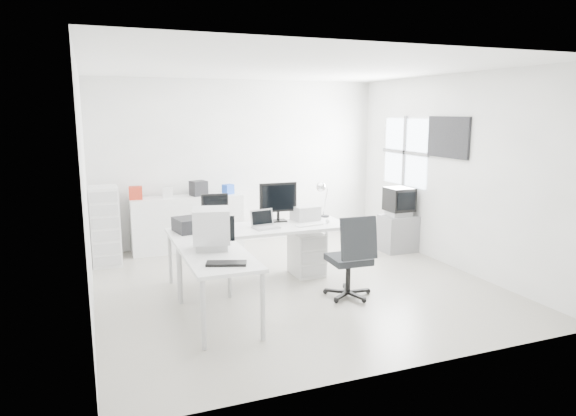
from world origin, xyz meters
name	(u,v)px	position (x,y,z in m)	size (l,w,h in m)	color
floor	(293,284)	(0.00, 0.00, 0.00)	(5.00, 5.00, 0.01)	beige
ceiling	(294,68)	(0.00, 0.00, 2.80)	(5.00, 5.00, 0.01)	white
back_wall	(240,162)	(0.00, 2.50, 1.40)	(5.00, 0.02, 2.80)	white
left_wall	(85,191)	(-2.50, 0.00, 1.40)	(0.02, 5.00, 2.80)	white
right_wall	(452,172)	(2.50, 0.00, 1.40)	(0.02, 5.00, 2.80)	white
window	(405,152)	(2.48, 1.20, 1.60)	(0.02, 1.20, 1.10)	white
wall_picture	(448,137)	(2.47, 0.10, 1.90)	(0.04, 0.90, 0.60)	black
main_desk	(260,254)	(-0.37, 0.29, 0.38)	(2.40, 0.80, 0.75)	silver
side_desk	(218,288)	(-1.22, -0.81, 0.38)	(0.70, 1.40, 0.75)	silver
drawer_pedestal	(307,253)	(0.33, 0.34, 0.30)	(0.40, 0.50, 0.60)	silver
inkjet_printer	(195,224)	(-1.22, 0.39, 0.84)	(0.50, 0.39, 0.18)	black
lcd_monitor_small	(215,210)	(-0.92, 0.54, 0.97)	(0.36, 0.20, 0.45)	black
lcd_monitor_large	(278,202)	(-0.02, 0.54, 1.03)	(0.54, 0.21, 0.56)	black
laptop	(266,221)	(-0.32, 0.19, 0.85)	(0.30, 0.31, 0.20)	#B7B7BA
white_keyboard	(309,225)	(0.28, 0.14, 0.76)	(0.38, 0.12, 0.02)	silver
white_mouse	(328,221)	(0.58, 0.19, 0.78)	(0.06, 0.06, 0.06)	silver
laser_printer	(305,213)	(0.38, 0.51, 0.85)	(0.35, 0.30, 0.20)	#ACACAC
desk_lamp	(325,202)	(0.73, 0.59, 0.97)	(0.14, 0.14, 0.43)	silver
crt_monitor	(211,229)	(-1.22, -0.56, 0.98)	(0.41, 0.41, 0.47)	#B7B7BA
black_keyboard	(226,263)	(-1.22, -1.21, 0.76)	(0.41, 0.16, 0.03)	black
office_chair	(349,255)	(0.46, -0.67, 0.53)	(0.61, 0.61, 1.06)	#212426
tv_cabinet	(398,233)	(2.22, 0.92, 0.30)	(0.55, 0.45, 0.60)	slate
crt_tv	(399,202)	(2.22, 0.92, 0.82)	(0.50, 0.48, 0.45)	black
sideboard	(188,223)	(-0.99, 2.24, 0.45)	(1.81, 0.45, 0.90)	silver
clutter_box_a	(136,193)	(-1.79, 2.24, 1.01)	(0.20, 0.18, 0.20)	#AB2A18
clutter_box_b	(168,193)	(-1.29, 2.24, 0.98)	(0.16, 0.14, 0.16)	silver
clutter_box_c	(198,188)	(-0.79, 2.24, 1.03)	(0.24, 0.22, 0.24)	black
clutter_box_d	(228,189)	(-0.29, 2.24, 0.98)	(0.16, 0.14, 0.16)	#1944B4
clutter_bottle	(115,193)	(-2.09, 2.28, 1.01)	(0.07, 0.07, 0.22)	silver
filing_cabinet	(105,226)	(-2.28, 1.84, 0.59)	(0.42, 0.49, 1.19)	silver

